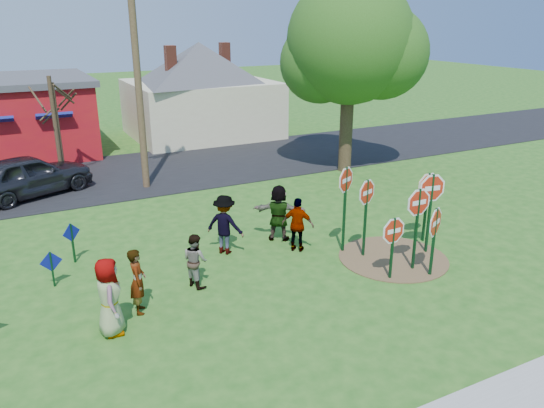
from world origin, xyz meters
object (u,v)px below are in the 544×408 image
(stop_sign_a, at_px, (393,235))
(person_a, at_px, (109,297))
(leafy_tree, at_px, (353,47))
(stop_sign_d, at_px, (428,190))
(utility_pole, at_px, (137,71))
(stop_sign_b, at_px, (346,188))
(person_b, at_px, (138,281))
(suv, at_px, (28,175))
(stop_sign_c, at_px, (418,211))

(stop_sign_a, xyz_separation_m, person_a, (-7.27, 0.76, -0.36))
(person_a, xyz_separation_m, leafy_tree, (12.49, 8.81, 4.58))
(stop_sign_d, relative_size, utility_pole, 0.26)
(utility_pole, bearing_deg, leafy_tree, -10.13)
(stop_sign_b, bearing_deg, person_a, 164.66)
(stop_sign_b, xyz_separation_m, person_b, (-6.35, -0.67, -1.20))
(person_a, height_order, person_b, person_a)
(stop_sign_b, height_order, person_b, stop_sign_b)
(stop_sign_a, height_order, person_a, stop_sign_a)
(suv, height_order, leafy_tree, leafy_tree)
(person_b, distance_m, suv, 10.81)
(stop_sign_c, distance_m, person_a, 8.27)
(stop_sign_a, distance_m, stop_sign_b, 2.21)
(person_a, bearing_deg, leafy_tree, -48.50)
(stop_sign_a, distance_m, stop_sign_d, 3.07)
(suv, relative_size, leafy_tree, 0.57)
(stop_sign_b, bearing_deg, suv, 103.11)
(stop_sign_d, distance_m, leafy_tree, 9.23)
(stop_sign_c, bearing_deg, stop_sign_b, 119.35)
(suv, bearing_deg, person_b, 165.42)
(stop_sign_c, distance_m, person_b, 7.59)
(stop_sign_a, bearing_deg, stop_sign_d, 29.78)
(utility_pole, bearing_deg, stop_sign_b, -68.15)
(stop_sign_d, height_order, person_a, stop_sign_d)
(stop_sign_d, xyz_separation_m, suv, (-10.80, 10.50, -0.81))
(stop_sign_b, bearing_deg, stop_sign_d, -35.86)
(stop_sign_a, height_order, suv, stop_sign_a)
(stop_sign_d, bearing_deg, stop_sign_b, 170.00)
(utility_pole, height_order, leafy_tree, utility_pole)
(stop_sign_b, relative_size, stop_sign_d, 1.17)
(utility_pole, bearing_deg, stop_sign_a, -71.27)
(person_a, relative_size, suv, 0.37)
(person_b, height_order, suv, suv)
(stop_sign_a, height_order, leafy_tree, leafy_tree)
(stop_sign_d, bearing_deg, person_b, -178.74)
(stop_sign_a, relative_size, person_a, 1.04)
(person_a, distance_m, utility_pole, 11.64)
(stop_sign_a, relative_size, leafy_tree, 0.22)
(utility_pole, bearing_deg, stop_sign_c, -66.78)
(stop_sign_b, height_order, leafy_tree, leafy_tree)
(stop_sign_a, bearing_deg, leafy_tree, 59.87)
(stop_sign_a, height_order, person_b, stop_sign_a)
(suv, bearing_deg, leafy_tree, -124.25)
(person_b, bearing_deg, stop_sign_d, -75.47)
(stop_sign_c, distance_m, suv, 15.04)
(person_b, height_order, utility_pole, utility_pole)
(suv, bearing_deg, person_a, 161.02)
(person_a, bearing_deg, stop_sign_b, -73.30)
(stop_sign_c, distance_m, utility_pole, 12.36)
(stop_sign_d, height_order, leafy_tree, leafy_tree)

